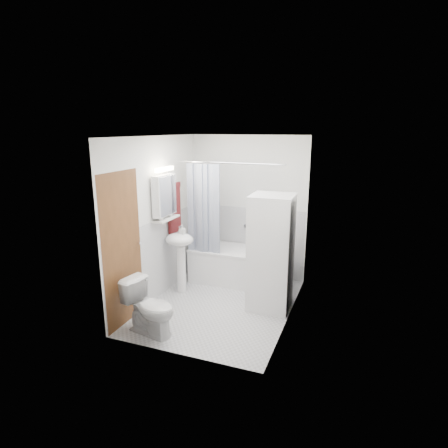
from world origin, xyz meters
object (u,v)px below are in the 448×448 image
(bathtub, at_px, (236,264))
(sink, at_px, (180,249))
(toilet, at_px, (150,308))
(washer_dryer, at_px, (271,253))

(bathtub, relative_size, sink, 1.42)
(toilet, bearing_deg, sink, 20.90)
(sink, bearing_deg, toilet, -80.08)
(bathtub, height_order, toilet, toilet)
(washer_dryer, height_order, toilet, washer_dryer)
(toilet, bearing_deg, washer_dryer, -33.69)
(washer_dryer, bearing_deg, toilet, -136.41)
(washer_dryer, bearing_deg, bathtub, 135.38)
(sink, bearing_deg, washer_dryer, -0.59)
(bathtub, xyz_separation_m, toilet, (-0.47, -1.92, 0.03))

